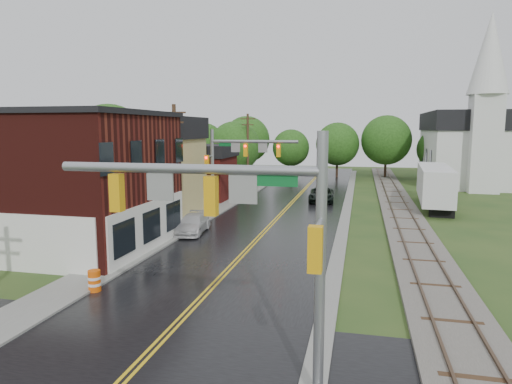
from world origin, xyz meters
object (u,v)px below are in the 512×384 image
(church, at_px, (470,140))
(suv_dark, at_px, (321,195))
(traffic_signal_near, at_px, (239,217))
(traffic_signal_far, at_px, (237,156))
(tree_left_a, at_px, (21,156))
(utility_pole_b, at_px, (175,163))
(tree_left_c, at_px, (180,153))
(construction_barrel, at_px, (94,281))
(tree_left_b, at_px, (111,144))
(tree_left_e, at_px, (236,148))
(semi_trailer, at_px, (435,183))
(brick_building, at_px, (44,179))
(pickup_white, at_px, (193,224))
(utility_pole_c, at_px, (248,150))

(church, relative_size, suv_dark, 3.91)
(traffic_signal_near, xyz_separation_m, traffic_signal_far, (-6.94, 25.00, 0.01))
(traffic_signal_near, relative_size, suv_dark, 1.43)
(tree_left_a, bearing_deg, utility_pole_b, 0.45)
(traffic_signal_far, relative_size, tree_left_a, 0.85)
(tree_left_c, distance_m, construction_barrel, 33.13)
(tree_left_b, bearing_deg, tree_left_e, 57.26)
(semi_trailer, bearing_deg, tree_left_e, 153.24)
(utility_pole_b, xyz_separation_m, tree_left_a, (-13.05, -0.10, 0.39))
(traffic_signal_far, xyz_separation_m, tree_left_a, (-16.38, -5.10, 0.14))
(traffic_signal_far, bearing_deg, brick_building, -126.92)
(traffic_signal_near, bearing_deg, utility_pole_b, 117.19)
(brick_building, bearing_deg, tree_left_b, 107.61)
(utility_pole_b, relative_size, pickup_white, 2.03)
(traffic_signal_near, bearing_deg, tree_left_a, 139.53)
(tree_left_a, distance_m, suv_dark, 26.93)
(traffic_signal_far, relative_size, utility_pole_c, 0.82)
(church, xyz_separation_m, tree_left_e, (-28.85, -7.84, -1.02))
(tree_left_b, bearing_deg, utility_pole_b, -41.86)
(utility_pole_b, bearing_deg, tree_left_a, -179.55)
(traffic_signal_near, xyz_separation_m, utility_pole_b, (-10.27, 20.00, -0.25))
(traffic_signal_far, distance_m, tree_left_b, 15.21)
(brick_building, bearing_deg, utility_pole_c, 78.91)
(traffic_signal_near, relative_size, tree_left_b, 0.76)
(utility_pole_b, distance_m, utility_pole_c, 22.00)
(traffic_signal_near, bearing_deg, tree_left_e, 105.68)
(tree_left_e, bearing_deg, construction_barrel, -84.09)
(brick_building, bearing_deg, tree_left_e, 83.29)
(utility_pole_c, relative_size, tree_left_c, 1.18)
(church, relative_size, tree_left_b, 2.06)
(traffic_signal_near, bearing_deg, church, 72.28)
(suv_dark, bearing_deg, utility_pole_b, -127.75)
(utility_pole_c, bearing_deg, pickup_white, -85.22)
(tree_left_e, bearing_deg, traffic_signal_near, -74.32)
(construction_barrel, bearing_deg, suv_dark, 74.35)
(construction_barrel, bearing_deg, tree_left_a, 137.50)
(pickup_white, relative_size, semi_trailer, 0.36)
(utility_pole_b, bearing_deg, semi_trailer, 32.68)
(utility_pole_c, relative_size, tree_left_b, 0.93)
(tree_left_a, relative_size, suv_dark, 1.69)
(brick_building, distance_m, suv_dark, 26.04)
(tree_left_b, bearing_deg, tree_left_c, 63.44)
(utility_pole_c, bearing_deg, brick_building, -101.09)
(tree_left_a, bearing_deg, traffic_signal_far, 17.30)
(tree_left_b, relative_size, semi_trailer, 0.80)
(brick_building, distance_m, construction_barrel, 10.76)
(tree_left_e, relative_size, pickup_white, 1.84)
(traffic_signal_far, height_order, pickup_white, traffic_signal_far)
(traffic_signal_near, height_order, tree_left_e, tree_left_e)
(utility_pole_b, xyz_separation_m, construction_barrel, (1.85, -13.75, -4.23))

